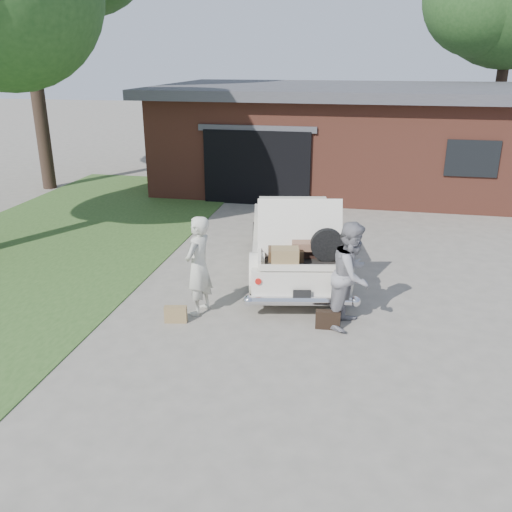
# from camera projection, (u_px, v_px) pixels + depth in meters

# --- Properties ---
(ground) EXTENTS (90.00, 90.00, 0.00)m
(ground) POSITION_uv_depth(u_px,v_px,m) (249.00, 332.00, 8.82)
(ground) COLOR gray
(ground) RESTS_ON ground
(grass_strip) EXTENTS (6.00, 16.00, 0.02)m
(grass_strip) POSITION_uv_depth(u_px,v_px,m) (46.00, 248.00, 12.62)
(grass_strip) COLOR #2D4C1E
(grass_strip) RESTS_ON ground
(house) EXTENTS (12.80, 7.80, 3.30)m
(house) POSITION_uv_depth(u_px,v_px,m) (348.00, 135.00, 18.59)
(house) COLOR brown
(house) RESTS_ON ground
(sedan) EXTENTS (2.60, 4.84, 1.85)m
(sedan) POSITION_uv_depth(u_px,v_px,m) (295.00, 241.00, 11.07)
(sedan) COLOR silver
(sedan) RESTS_ON ground
(woman_left) EXTENTS (0.55, 0.71, 1.74)m
(woman_left) POSITION_uv_depth(u_px,v_px,m) (198.00, 266.00, 9.20)
(woman_left) COLOR beige
(woman_left) RESTS_ON ground
(woman_right) EXTENTS (0.92, 1.04, 1.78)m
(woman_right) POSITION_uv_depth(u_px,v_px,m) (352.00, 275.00, 8.77)
(woman_right) COLOR gray
(woman_right) RESTS_ON ground
(suitcase_left) EXTENTS (0.39, 0.19, 0.29)m
(suitcase_left) POSITION_uv_depth(u_px,v_px,m) (176.00, 314.00, 9.09)
(suitcase_left) COLOR #977B4D
(suitcase_left) RESTS_ON ground
(suitcase_right) EXTENTS (0.41, 0.15, 0.31)m
(suitcase_right) POSITION_uv_depth(u_px,v_px,m) (328.00, 320.00, 8.88)
(suitcase_right) COLOR black
(suitcase_right) RESTS_ON ground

